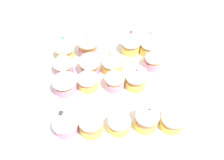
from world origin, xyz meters
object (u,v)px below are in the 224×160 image
(cupcake_1, at_px, (63,62))
(cupcake_13, at_px, (147,118))
(cupcake_7, at_px, (91,124))
(cupcake_16, at_px, (174,118))
(cupcake_3, at_px, (65,121))
(cupcake_4, at_px, (88,45))
(cupcake_2, at_px, (64,79))
(cupcake_8, at_px, (112,61))
(cupcake_15, at_px, (154,58))
(baking_tray, at_px, (112,88))
(cupcake_10, at_px, (119,122))
(cupcake_0, at_px, (64,47))
(cupcake_11, at_px, (131,42))
(cupcake_9, at_px, (114,77))
(cupcake_6, at_px, (88,78))
(napkin, at_px, (138,21))
(cupcake_5, at_px, (90,64))
(cupcake_12, at_px, (136,79))
(cupcake_14, at_px, (150,43))

(cupcake_1, distance_m, cupcake_13, 0.28)
(cupcake_7, distance_m, cupcake_16, 0.20)
(cupcake_3, distance_m, cupcake_4, 0.26)
(cupcake_2, relative_size, cupcake_8, 1.04)
(cupcake_15, bearing_deg, baking_tray, -62.83)
(cupcake_10, relative_size, cupcake_13, 0.96)
(cupcake_0, bearing_deg, cupcake_11, 91.49)
(cupcake_2, height_order, cupcake_4, cupcake_2)
(cupcake_4, relative_size, cupcake_10, 1.10)
(cupcake_11, distance_m, cupcake_16, 0.28)
(cupcake_1, distance_m, cupcake_9, 0.15)
(cupcake_6, bearing_deg, cupcake_9, 88.61)
(cupcake_10, xyz_separation_m, cupcake_13, (-0.00, 0.07, -0.00))
(cupcake_10, distance_m, napkin, 0.44)
(cupcake_4, distance_m, cupcake_6, 0.13)
(baking_tray, height_order, cupcake_6, cupcake_6)
(cupcake_2, distance_m, cupcake_8, 0.15)
(cupcake_0, bearing_deg, baking_tray, 45.24)
(baking_tray, bearing_deg, cupcake_9, 119.83)
(cupcake_1, height_order, cupcake_5, cupcake_1)
(cupcake_3, bearing_deg, cupcake_12, 122.52)
(cupcake_4, xyz_separation_m, cupcake_6, (0.13, -0.01, 0.00))
(cupcake_7, xyz_separation_m, cupcake_12, (-0.13, 0.13, -0.00))
(cupcake_16, bearing_deg, cupcake_9, -136.88)
(cupcake_7, bearing_deg, cupcake_16, 89.10)
(cupcake_2, bearing_deg, cupcake_1, -175.45)
(cupcake_2, distance_m, napkin, 0.38)
(cupcake_1, xyz_separation_m, napkin, (-0.22, 0.25, -0.05))
(cupcake_8, xyz_separation_m, cupcake_9, (0.06, 0.00, 0.00))
(cupcake_12, height_order, cupcake_15, cupcake_15)
(cupcake_11, xyz_separation_m, cupcake_13, (0.26, 0.00, -0.00))
(cupcake_5, bearing_deg, cupcake_12, 62.78)
(cupcake_3, height_order, cupcake_4, cupcake_3)
(cupcake_7, bearing_deg, cupcake_9, 153.08)
(cupcake_1, relative_size, cupcake_4, 1.04)
(cupcake_16, bearing_deg, cupcake_12, -151.47)
(baking_tray, relative_size, cupcake_12, 5.69)
(cupcake_0, distance_m, cupcake_13, 0.33)
(cupcake_1, height_order, cupcake_14, same)
(cupcake_2, relative_size, cupcake_9, 1.02)
(cupcake_9, bearing_deg, cupcake_6, -91.39)
(cupcake_14, bearing_deg, cupcake_2, -64.25)
(cupcake_0, bearing_deg, cupcake_9, 47.66)
(cupcake_6, xyz_separation_m, cupcake_14, (-0.12, 0.19, -0.00))
(cupcake_4, xyz_separation_m, cupcake_10, (0.27, 0.07, -0.00))
(cupcake_6, distance_m, cupcake_9, 0.07)
(cupcake_3, xyz_separation_m, cupcake_7, (0.01, 0.06, -0.01))
(baking_tray, height_order, cupcake_5, cupcake_5)
(cupcake_13, bearing_deg, baking_tray, -150.84)
(cupcake_7, relative_size, cupcake_8, 0.87)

